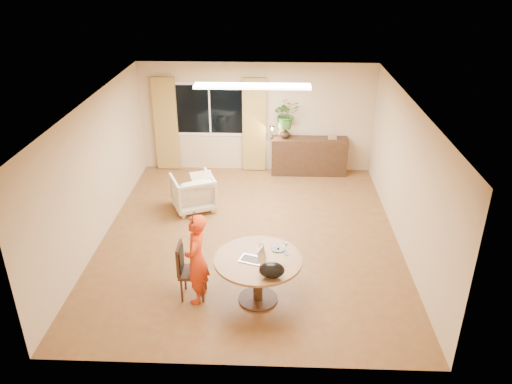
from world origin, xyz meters
TOP-DOWN VIEW (x-y plane):
  - floor at (0.00, 0.00)m, footprint 6.50×6.50m
  - ceiling at (0.00, 0.00)m, footprint 6.50×6.50m
  - wall_back at (0.00, 3.25)m, footprint 5.50×0.00m
  - wall_left at (-2.75, 0.00)m, footprint 0.00×6.50m
  - wall_right at (2.75, 0.00)m, footprint 0.00×6.50m
  - window at (-1.10, 3.23)m, footprint 1.70×0.03m
  - curtain_left at (-2.15, 3.15)m, footprint 0.55×0.08m
  - curtain_right at (-0.05, 3.15)m, footprint 0.55×0.08m
  - ceiling_panel at (0.00, 1.20)m, footprint 2.20×0.35m
  - dining_table at (0.22, -1.88)m, footprint 1.32×1.32m
  - dining_chair at (-0.78, -1.82)m, footprint 0.44×0.40m
  - child at (-0.70, -1.89)m, footprint 0.57×0.41m
  - laptop at (0.12, -1.92)m, footprint 0.41×0.34m
  - tumbler at (0.27, -1.58)m, footprint 0.08×0.08m
  - wine_glass at (0.64, -1.74)m, footprint 0.09×0.09m
  - pot_lid at (0.52, -1.61)m, footprint 0.25×0.25m
  - handbag at (0.43, -2.34)m, footprint 0.41×0.31m
  - armchair at (-1.23, 1.09)m, footprint 1.07×1.08m
  - throw at (-1.00, 1.03)m, footprint 0.62×0.67m
  - sideboard at (1.27, 3.01)m, footprint 1.78×0.44m
  - vase at (0.68, 3.01)m, footprint 0.27×0.27m
  - bouquet at (0.69, 3.01)m, footprint 0.70×0.64m
  - book_stack at (1.79, 3.01)m, footprint 0.23×0.20m
  - desk_lamp at (0.37, 2.96)m, footprint 0.16×0.16m

SIDE VIEW (x-z plane):
  - floor at x=0.00m, z-range 0.00..0.00m
  - armchair at x=-1.23m, z-range 0.00..0.75m
  - sideboard at x=1.27m, z-range 0.00..0.89m
  - dining_chair at x=-0.78m, z-range 0.00..0.92m
  - dining_table at x=0.22m, z-range 0.22..0.97m
  - child at x=-0.70m, z-range 0.00..1.46m
  - throw at x=-1.00m, z-range 0.75..0.78m
  - pot_lid at x=0.52m, z-range 0.75..0.79m
  - tumbler at x=0.27m, z-range 0.75..0.86m
  - wine_glass at x=0.64m, z-range 0.75..0.96m
  - laptop at x=0.12m, z-range 0.75..0.99m
  - handbag at x=0.43m, z-range 0.75..0.99m
  - book_stack at x=1.79m, z-range 0.89..0.97m
  - vase at x=0.68m, z-range 0.89..1.14m
  - desk_lamp at x=0.37m, z-range 0.89..1.21m
  - curtain_left at x=-2.15m, z-range 0.02..2.27m
  - curtain_right at x=-0.05m, z-range 0.02..2.27m
  - wall_back at x=0.00m, z-range -1.45..4.05m
  - wall_left at x=-2.75m, z-range -1.95..4.55m
  - wall_right at x=2.75m, z-range -1.95..4.55m
  - bouquet at x=0.69m, z-range 1.14..1.80m
  - window at x=-1.10m, z-range 0.85..2.15m
  - ceiling_panel at x=0.00m, z-range 2.54..2.59m
  - ceiling at x=0.00m, z-range 2.60..2.60m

